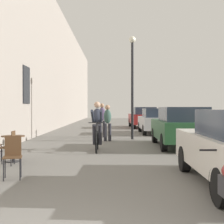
# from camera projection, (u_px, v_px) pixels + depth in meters

# --- Properties ---
(building_facade_left) EXTENTS (0.54, 68.00, 9.01)m
(building_facade_left) POSITION_uv_depth(u_px,v_px,m) (33.00, 51.00, 16.75)
(building_facade_left) COLOR gray
(building_facade_left) RESTS_ON ground_plane
(cafe_chair_mid_toward_street) EXTENTS (0.46, 0.46, 0.89)m
(cafe_chair_mid_toward_street) POSITION_uv_depth(u_px,v_px,m) (12.00, 154.00, 6.68)
(cafe_chair_mid_toward_street) COLOR black
(cafe_chair_mid_toward_street) RESTS_ON ground_plane
(cafe_table_far) EXTENTS (0.64, 0.64, 0.72)m
(cafe_table_far) POSITION_uv_depth(u_px,v_px,m) (13.00, 143.00, 8.77)
(cafe_table_far) COLOR black
(cafe_table_far) RESTS_ON ground_plane
(cafe_chair_far_toward_street) EXTENTS (0.40, 0.40, 0.89)m
(cafe_chair_far_toward_street) POSITION_uv_depth(u_px,v_px,m) (9.00, 145.00, 8.22)
(cafe_chair_far_toward_street) COLOR black
(cafe_chair_far_toward_street) RESTS_ON ground_plane
(cyclist_on_bicycle) EXTENTS (0.52, 1.76, 1.74)m
(cyclist_on_bicycle) POSITION_uv_depth(u_px,v_px,m) (97.00, 127.00, 11.10)
(cyclist_on_bicycle) COLOR black
(cyclist_on_bicycle) RESTS_ON ground_plane
(pedestrian_near) EXTENTS (0.36, 0.27, 1.63)m
(pedestrian_near) POSITION_uv_depth(u_px,v_px,m) (107.00, 121.00, 14.25)
(pedestrian_near) COLOR #26262D
(pedestrian_near) RESTS_ON ground_plane
(pedestrian_mid) EXTENTS (0.36, 0.26, 1.73)m
(pedestrian_mid) POSITION_uv_depth(u_px,v_px,m) (102.00, 118.00, 16.16)
(pedestrian_mid) COLOR #26262D
(pedestrian_mid) RESTS_ON ground_plane
(street_lamp) EXTENTS (0.32, 0.32, 4.90)m
(street_lamp) POSITION_uv_depth(u_px,v_px,m) (132.00, 74.00, 15.10)
(street_lamp) COLOR black
(street_lamp) RESTS_ON ground_plane
(parked_car_second) EXTENTS (1.88, 4.31, 1.52)m
(parked_car_second) POSITION_uv_depth(u_px,v_px,m) (180.00, 126.00, 12.12)
(parked_car_second) COLOR #23512D
(parked_car_second) RESTS_ON ground_plane
(parked_car_third) EXTENTS (1.75, 4.12, 1.47)m
(parked_car_third) POSITION_uv_depth(u_px,v_px,m) (155.00, 121.00, 18.43)
(parked_car_third) COLOR #B7B7BC
(parked_car_third) RESTS_ON ground_plane
(parked_car_fourth) EXTENTS (1.98, 4.45, 1.56)m
(parked_car_fourth) POSITION_uv_depth(u_px,v_px,m) (143.00, 117.00, 24.04)
(parked_car_fourth) COLOR maroon
(parked_car_fourth) RESTS_ON ground_plane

